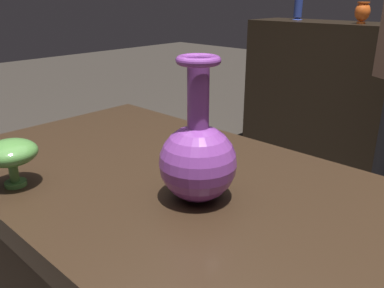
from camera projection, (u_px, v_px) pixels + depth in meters
vase_centerpiece at (198, 157)px, 0.74m from camera, size 0.15×0.15×0.27m
vase_tall_behind at (11, 154)px, 0.79m from camera, size 0.11×0.11×0.10m
shelf_vase_left at (362, 12)px, 2.52m from camera, size 0.09×0.09×0.13m
shelf_vase_far_left at (299, 2)px, 2.92m from camera, size 0.07×0.07×0.25m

